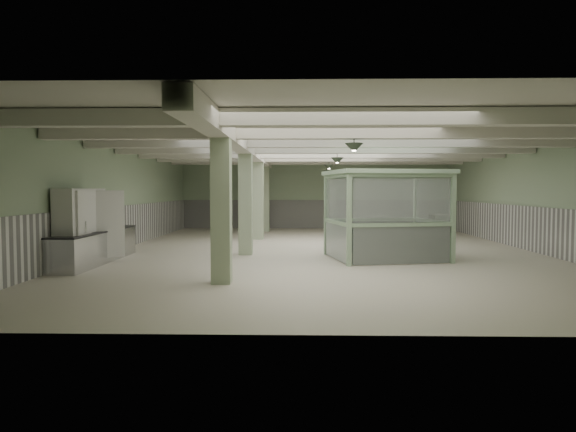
{
  "coord_description": "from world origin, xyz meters",
  "views": [
    {
      "loc": [
        -0.77,
        -17.2,
        2.08
      ],
      "look_at": [
        -1.12,
        -2.38,
        1.3
      ],
      "focal_mm": 32.0,
      "sensor_mm": 36.0,
      "label": 1
    }
  ],
  "objects_px": {
    "walkin_cooler": "(82,230)",
    "guard_booth": "(386,199)",
    "prep_counter": "(96,246)",
    "filing_cabinet": "(438,236)"
  },
  "relations": [
    {
      "from": "prep_counter",
      "to": "guard_booth",
      "type": "xyz_separation_m",
      "value": [
        8.32,
        1.01,
        1.31
      ]
    },
    {
      "from": "walkin_cooler",
      "to": "filing_cabinet",
      "type": "relative_size",
      "value": 1.67
    },
    {
      "from": "guard_booth",
      "to": "filing_cabinet",
      "type": "relative_size",
      "value": 2.88
    },
    {
      "from": "prep_counter",
      "to": "filing_cabinet",
      "type": "xyz_separation_m",
      "value": [
        9.99,
        1.42,
        0.19
      ]
    },
    {
      "from": "walkin_cooler",
      "to": "guard_booth",
      "type": "distance_m",
      "value": 8.62
    },
    {
      "from": "walkin_cooler",
      "to": "filing_cabinet",
      "type": "xyz_separation_m",
      "value": [
        10.08,
        2.17,
        -0.34
      ]
    },
    {
      "from": "prep_counter",
      "to": "walkin_cooler",
      "type": "xyz_separation_m",
      "value": [
        -0.08,
        -0.74,
        0.53
      ]
    },
    {
      "from": "prep_counter",
      "to": "walkin_cooler",
      "type": "height_order",
      "value": "walkin_cooler"
    },
    {
      "from": "walkin_cooler",
      "to": "prep_counter",
      "type": "bearing_deg",
      "value": 83.59
    },
    {
      "from": "guard_booth",
      "to": "filing_cabinet",
      "type": "distance_m",
      "value": 2.06
    }
  ]
}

